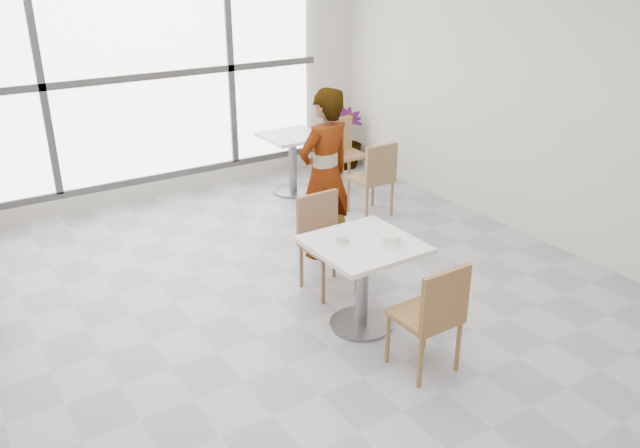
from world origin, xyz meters
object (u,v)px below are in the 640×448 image
main_table (363,268)px  plant_right (345,139)px  bg_chair_right_near (375,175)px  coffee_cup (340,239)px  oatmeal_bowl (390,238)px  bg_table_right (293,155)px  bg_chair_right_far (342,148)px  chair_far (324,236)px  chair_near (433,312)px  person (325,175)px

main_table → plant_right: (2.30, 3.50, -0.11)m
bg_chair_right_near → plant_right: bg_chair_right_near is taller
coffee_cup → oatmeal_bowl: bearing=-34.1°
main_table → bg_table_right: 3.22m
bg_chair_right_far → plant_right: (0.47, 0.60, -0.09)m
coffee_cup → bg_table_right: bearing=65.9°
chair_far → bg_chair_right_far: same height
chair_near → bg_chair_right_far: bearing=-115.9°
chair_far → bg_chair_right_far: (1.71, 2.16, 0.00)m
oatmeal_bowl → person: (0.33, 1.41, 0.05)m
chair_near → person: (0.45, 2.07, 0.34)m
chair_far → plant_right: (2.18, 2.77, -0.09)m
chair_near → coffee_cup: 0.93m
chair_near → person: 2.14m
oatmeal_bowl → coffee_cup: size_ratio=1.32×
chair_far → bg_table_right: 2.50m
main_table → oatmeal_bowl: oatmeal_bowl is taller
main_table → oatmeal_bowl: (0.16, -0.12, 0.27)m
bg_chair_right_far → plant_right: bearing=52.0°
bg_chair_right_near → plant_right: (0.77, 1.68, -0.09)m
person → plant_right: (1.80, 2.21, -0.43)m
bg_table_right → plant_right: size_ratio=0.91×
chair_near → bg_table_right: chair_near is taller
bg_chair_right_far → chair_near: bearing=-115.9°
bg_chair_right_near → oatmeal_bowl: bearing=55.0°
chair_far → bg_chair_right_near: same height
person → bg_table_right: size_ratio=2.25×
oatmeal_bowl → plant_right: oatmeal_bowl is taller
coffee_cup → bg_table_right: coffee_cup is taller
coffee_cup → bg_chair_right_near: bg_chair_right_near is taller
chair_near → main_table: bearing=-87.1°
bg_chair_right_far → coffee_cup: bearing=-125.2°
chair_far → oatmeal_bowl: (0.05, -0.85, 0.29)m
chair_near → bg_chair_right_near: same height
chair_near → plant_right: (2.26, 4.27, -0.09)m
chair_far → bg_table_right: size_ratio=1.16×
main_table → person: size_ratio=0.47×
plant_right → person: bearing=-129.2°
chair_near → bg_chair_right_far: same height
chair_near → oatmeal_bowl: 0.72m
chair_far → coffee_cup: chair_far is taller
oatmeal_bowl → plant_right: bearing=59.5°
chair_near → plant_right: size_ratio=1.06×
bg_chair_right_far → bg_table_right: bearing=170.1°
chair_near → coffee_cup: size_ratio=5.47×
oatmeal_bowl → chair_near: bearing=-100.8°
oatmeal_bowl → plant_right: size_ratio=0.26×
oatmeal_bowl → bg_chair_right_near: (1.36, 1.94, -0.29)m
person → bg_table_right: (0.66, 1.72, -0.36)m
main_table → plant_right: plant_right is taller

